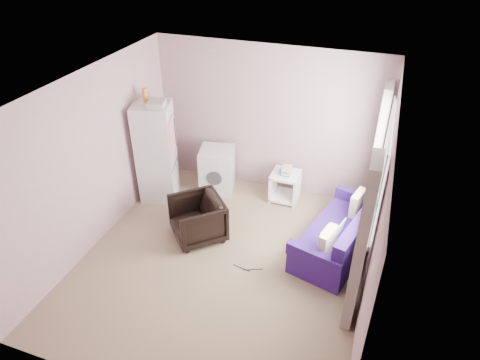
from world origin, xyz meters
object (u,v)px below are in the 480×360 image
(side_table, at_px, (285,184))
(sofa, at_px, (341,236))
(armchair, at_px, (197,217))
(fridge, at_px, (156,151))
(washing_machine, at_px, (217,169))

(side_table, height_order, sofa, sofa)
(side_table, bearing_deg, armchair, -124.82)
(armchair, relative_size, fridge, 0.38)
(washing_machine, xyz_separation_m, sofa, (2.27, -0.92, -0.13))
(fridge, bearing_deg, armchair, -54.36)
(armchair, height_order, sofa, sofa)
(side_table, xyz_separation_m, sofa, (1.08, -1.02, -0.02))
(armchair, height_order, washing_machine, washing_machine)
(fridge, distance_m, sofa, 3.20)
(washing_machine, bearing_deg, side_table, -7.91)
(fridge, xyz_separation_m, side_table, (2.04, 0.59, -0.56))
(side_table, bearing_deg, sofa, -43.35)
(washing_machine, relative_size, sofa, 0.43)
(sofa, bearing_deg, side_table, 151.60)
(armchair, distance_m, washing_machine, 1.32)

